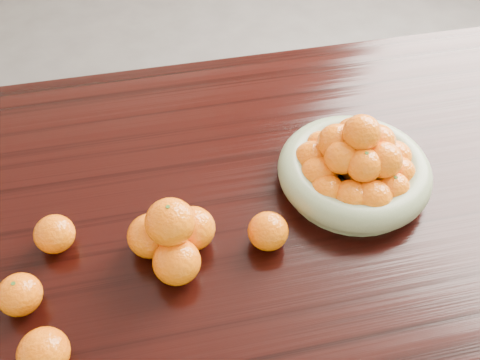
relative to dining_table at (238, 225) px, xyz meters
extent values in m
plane|color=#53514E|center=(0.00, 0.00, -0.66)|extent=(5.00, 5.00, 0.00)
cube|color=black|center=(0.00, 0.00, 0.07)|extent=(2.00, 1.00, 0.04)
cube|color=black|center=(0.93, 0.43, -0.31)|extent=(0.08, 0.08, 0.71)
cylinder|color=gray|center=(0.25, -0.01, 0.10)|extent=(0.29, 0.29, 0.01)
torus|color=gray|center=(0.25, -0.01, 0.13)|extent=(0.32, 0.32, 0.06)
ellipsoid|color=orange|center=(0.34, 0.00, 0.14)|extent=(0.08, 0.08, 0.07)
ellipsoid|color=orange|center=(0.32, 0.05, 0.14)|extent=(0.07, 0.07, 0.07)
ellipsoid|color=orange|center=(0.28, 0.07, 0.14)|extent=(0.07, 0.07, 0.07)
ellipsoid|color=orange|center=(0.25, 0.07, 0.14)|extent=(0.07, 0.07, 0.07)
ellipsoid|color=orange|center=(0.20, 0.07, 0.14)|extent=(0.07, 0.07, 0.07)
ellipsoid|color=orange|center=(0.17, 0.03, 0.14)|extent=(0.08, 0.08, 0.07)
ellipsoid|color=orange|center=(0.17, -0.01, 0.14)|extent=(0.08, 0.08, 0.07)
ellipsoid|color=orange|center=(0.17, -0.06, 0.14)|extent=(0.07, 0.07, 0.07)
ellipsoid|color=orange|center=(0.21, -0.08, 0.14)|extent=(0.07, 0.07, 0.07)
ellipsoid|color=orange|center=(0.25, -0.10, 0.14)|extent=(0.08, 0.08, 0.07)
ellipsoid|color=orange|center=(0.30, -0.08, 0.14)|extent=(0.07, 0.07, 0.07)
ellipsoid|color=orange|center=(0.33, -0.04, 0.14)|extent=(0.07, 0.07, 0.07)
ellipsoid|color=orange|center=(0.25, -0.01, 0.14)|extent=(0.07, 0.07, 0.07)
ellipsoid|color=orange|center=(0.29, 0.01, 0.19)|extent=(0.08, 0.08, 0.07)
ellipsoid|color=orange|center=(0.26, 0.04, 0.18)|extent=(0.08, 0.08, 0.07)
ellipsoid|color=orange|center=(0.21, 0.02, 0.19)|extent=(0.08, 0.08, 0.07)
ellipsoid|color=orange|center=(0.21, -0.02, 0.19)|extent=(0.07, 0.07, 0.07)
ellipsoid|color=orange|center=(0.24, -0.05, 0.19)|extent=(0.07, 0.07, 0.07)
ellipsoid|color=orange|center=(0.29, -0.04, 0.18)|extent=(0.08, 0.08, 0.07)
ellipsoid|color=orange|center=(0.25, 0.00, 0.23)|extent=(0.08, 0.08, 0.07)
ellipsoid|color=orange|center=(-0.14, -0.16, 0.13)|extent=(0.09, 0.09, 0.08)
ellipsoid|color=orange|center=(-0.11, -0.09, 0.13)|extent=(0.09, 0.09, 0.08)
ellipsoid|color=orange|center=(-0.19, -0.09, 0.13)|extent=(0.09, 0.09, 0.08)
ellipsoid|color=orange|center=(-0.15, -0.11, 0.19)|extent=(0.09, 0.09, 0.08)
ellipsoid|color=orange|center=(-0.42, -0.16, 0.13)|extent=(0.08, 0.08, 0.07)
ellipsoid|color=orange|center=(-0.37, -0.28, 0.13)|extent=(0.08, 0.08, 0.08)
ellipsoid|color=orange|center=(0.03, -0.12, 0.13)|extent=(0.08, 0.08, 0.07)
ellipsoid|color=orange|center=(-0.36, -0.04, 0.13)|extent=(0.08, 0.08, 0.07)
camera|label=1|loc=(-0.15, -0.71, 0.94)|focal=40.00mm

